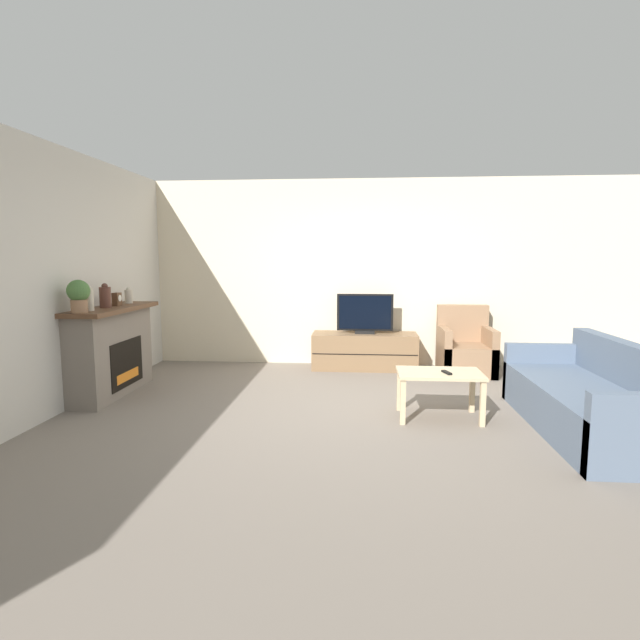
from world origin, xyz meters
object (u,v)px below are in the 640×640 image
(remote, at_px, (447,372))
(couch, at_px, (592,402))
(mantel_vase_right, at_px, (129,296))
(coffee_table, at_px, (439,379))
(armchair, at_px, (465,352))
(mantel_clock, at_px, (117,299))
(tv, at_px, (365,315))
(mantel_vase_left, at_px, (89,299))
(potted_plant, at_px, (79,294))
(tv_stand, at_px, (365,351))
(mantel_vase_centre_left, at_px, (105,296))
(fireplace, at_px, (112,350))

(remote, distance_m, couch, 1.30)
(mantel_vase_right, height_order, coffee_table, mantel_vase_right)
(armchair, relative_size, remote, 5.90)
(mantel_clock, relative_size, couch, 0.07)
(couch, bearing_deg, coffee_table, 168.33)
(tv, distance_m, armchair, 1.46)
(mantel_clock, xyz_separation_m, couch, (4.94, -1.00, -0.82))
(mantel_vase_left, bearing_deg, mantel_clock, 89.93)
(mantel_vase_left, relative_size, tv, 0.35)
(mantel_clock, bearing_deg, tv, 26.31)
(potted_plant, distance_m, coffee_table, 3.71)
(mantel_vase_right, distance_m, couch, 5.18)
(mantel_vase_left, height_order, tv_stand, mantel_vase_left)
(armchair, bearing_deg, mantel_vase_right, -166.92)
(remote, bearing_deg, coffee_table, 115.27)
(mantel_vase_centre_left, xyz_separation_m, coffee_table, (3.62, -0.46, -0.75))
(mantel_clock, bearing_deg, couch, -11.44)
(fireplace, distance_m, mantel_vase_left, 0.77)
(mantel_vase_left, distance_m, mantel_vase_right, 0.90)
(couch, bearing_deg, tv_stand, 129.99)
(coffee_table, height_order, couch, couch)
(tv, xyz_separation_m, couch, (2.04, -2.43, -0.50))
(mantel_vase_centre_left, height_order, mantel_clock, mantel_vase_centre_left)
(mantel_vase_centre_left, bearing_deg, mantel_vase_right, 90.00)
(armchair, bearing_deg, coffee_table, -108.06)
(mantel_clock, distance_m, remote, 3.81)
(fireplace, distance_m, mantel_vase_right, 0.74)
(mantel_vase_right, relative_size, remote, 1.27)
(mantel_vase_right, bearing_deg, armchair, 13.08)
(mantel_vase_centre_left, relative_size, mantel_clock, 1.83)
(armchair, bearing_deg, tv, 174.13)
(mantel_vase_right, height_order, armchair, mantel_vase_right)
(mantel_vase_left, height_order, tv, mantel_vase_left)
(mantel_vase_centre_left, xyz_separation_m, couch, (4.94, -0.74, -0.87))
(tv_stand, bearing_deg, mantel_vase_centre_left, -149.67)
(coffee_table, relative_size, couch, 0.38)
(mantel_clock, relative_size, potted_plant, 0.45)
(fireplace, relative_size, couch, 0.69)
(armchair, distance_m, coffee_table, 2.12)
(fireplace, relative_size, coffee_table, 1.82)
(fireplace, xyz_separation_m, armchair, (4.29, 1.44, -0.22))
(tv_stand, bearing_deg, mantel_clock, -153.65)
(tv_stand, distance_m, armchair, 1.38)
(mantel_vase_right, relative_size, tv_stand, 0.13)
(tv, height_order, coffee_table, tv)
(fireplace, xyz_separation_m, mantel_vase_left, (0.02, -0.45, 0.63))
(tv_stand, bearing_deg, tv, -90.00)
(mantel_vase_right, height_order, potted_plant, potted_plant)
(fireplace, bearing_deg, mantel_vase_right, 87.87)
(fireplace, distance_m, mantel_clock, 0.59)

